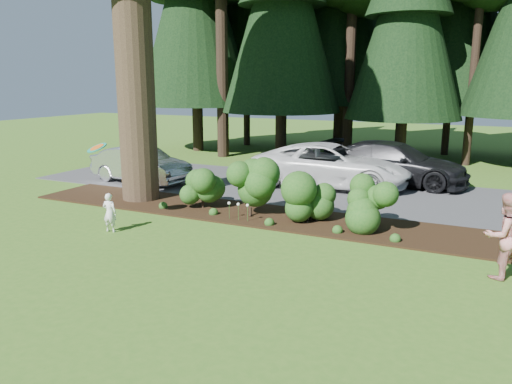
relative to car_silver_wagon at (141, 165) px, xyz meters
The scene contains 11 objects.
ground 8.61m from the car_silver_wagon, 41.67° to the right, with size 80.00×80.00×0.00m, color #37631C.
mulch_bed 6.90m from the car_silver_wagon, 20.94° to the right, with size 16.00×2.50×0.05m, color black.
driveway 6.69m from the car_silver_wagon, 15.67° to the left, with size 22.00×6.00×0.03m, color #38383A.
shrub_row 7.62m from the car_silver_wagon, 19.66° to the right, with size 6.53×1.60×1.61m.
lily_cluster 6.95m from the car_silver_wagon, 28.40° to the right, with size 0.69×0.09×0.57m.
car_silver_wagon is the anchor object (origin of this frame).
car_white_suv 7.48m from the car_silver_wagon, 19.54° to the left, with size 2.74×5.95×1.65m, color silver.
car_dark_suv 9.99m from the car_silver_wagon, 24.23° to the left, with size 2.30×5.65×1.64m, color black.
child 6.65m from the car_silver_wagon, 58.71° to the right, with size 0.39×0.26×1.07m, color white.
adult 13.79m from the car_silver_wagon, 19.87° to the right, with size 0.88×0.68×1.81m, color #AB1619.
frisbee 6.25m from the car_silver_wagon, 61.94° to the right, with size 0.59×0.53×0.32m.
Camera 1 is at (6.21, -9.94, 3.99)m, focal length 35.00 mm.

